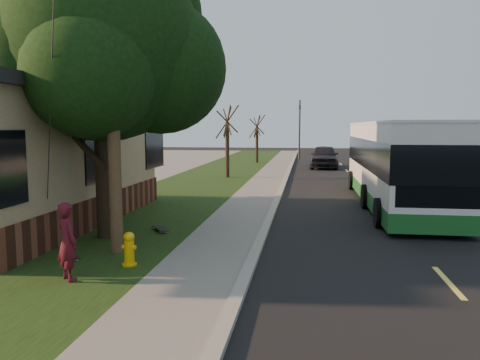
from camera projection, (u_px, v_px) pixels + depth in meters
name	position (u px, v px, depth m)	size (l,w,h in m)	color
ground	(248.00, 274.00, 9.82)	(120.00, 120.00, 0.00)	black
road	(375.00, 202.00, 19.09)	(8.00, 80.00, 0.01)	black
curb	(278.00, 199.00, 19.65)	(0.25, 80.00, 0.12)	gray
sidewalk	(254.00, 199.00, 19.79)	(2.00, 80.00, 0.08)	slate
grass_verge	(174.00, 197.00, 20.28)	(5.00, 80.00, 0.07)	black
fire_hydrant	(129.00, 249.00, 10.13)	(0.32, 0.32, 0.74)	#EFB50C
utility_pole	(111.00, 58.00, 10.74)	(2.86, 3.21, 9.07)	#473321
leafy_tree	(105.00, 47.00, 12.42)	(6.30, 6.00, 7.80)	black
bare_tree_near	(227.00, 142.00, 27.77)	(1.38, 1.21, 4.31)	black
bare_tree_far	(257.00, 140.00, 39.52)	(1.38, 1.21, 4.03)	black
traffic_signal	(300.00, 126.00, 42.83)	(0.18, 0.22, 5.50)	#2D2D30
transit_bus	(396.00, 161.00, 18.25)	(2.77, 12.02, 3.25)	silver
skateboarder	(68.00, 241.00, 9.11)	(0.56, 0.37, 1.55)	#470E1A
skateboard_main	(160.00, 229.00, 13.54)	(0.70, 0.88, 0.09)	black
skateboard_spare	(72.00, 256.00, 10.73)	(0.63, 0.67, 0.07)	black
distant_car	(324.00, 156.00, 35.06)	(2.03, 5.04, 1.72)	black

